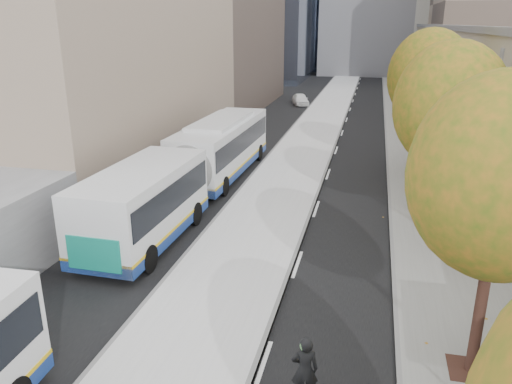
% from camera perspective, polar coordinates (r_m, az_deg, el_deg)
% --- Properties ---
extents(bus_platform, '(4.25, 150.00, 0.15)m').
position_cam_1_polar(bus_platform, '(34.98, 5.38, 4.70)').
color(bus_platform, silver).
rests_on(bus_platform, ground).
extents(sidewalk, '(4.75, 150.00, 0.08)m').
position_cam_1_polar(sidewalk, '(34.86, 18.53, 3.69)').
color(sidewalk, gray).
rests_on(sidewalk, ground).
extents(building_tan, '(18.00, 92.00, 8.00)m').
position_cam_1_polar(building_tan, '(64.53, 27.20, 12.75)').
color(building_tan, '#9F997E').
rests_on(building_tan, ground).
extents(tree_c, '(4.20, 4.20, 7.28)m').
position_cam_1_polar(tree_c, '(12.44, 26.30, 1.47)').
color(tree_c, black).
rests_on(tree_c, sidewalk).
extents(tree_d, '(4.40, 4.40, 7.60)m').
position_cam_1_polar(tree_d, '(21.07, 21.34, 9.14)').
color(tree_d, black).
rests_on(tree_d, sidewalk).
extents(tree_e, '(4.60, 4.60, 7.92)m').
position_cam_1_polar(tree_e, '(29.92, 19.23, 12.30)').
color(tree_e, black).
rests_on(tree_e, sidewalk).
extents(bus_far, '(3.23, 18.88, 3.14)m').
position_cam_1_polar(bus_far, '(25.34, -6.91, 3.02)').
color(bus_far, silver).
rests_on(bus_far, ground).
extents(distant_car, '(2.49, 3.95, 1.25)m').
position_cam_1_polar(distant_car, '(55.44, 5.11, 10.51)').
color(distant_car, white).
rests_on(distant_car, ground).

